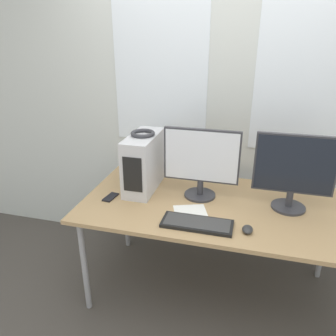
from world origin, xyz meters
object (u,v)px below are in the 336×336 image
object	(u,v)px
keyboard	(197,223)
headphones	(143,133)
pc_tower	(144,162)
monitor_main	(201,161)
monitor_right_near	(294,170)
mouse	(248,229)
cell_phone	(111,197)

from	to	relation	value
keyboard	headphones	bearing A→B (deg)	139.36
pc_tower	monitor_main	world-z (taller)	monitor_main
monitor_right_near	pc_tower	bearing A→B (deg)	177.34
monitor_main	monitor_right_near	xyz separation A→B (m)	(0.60, -0.02, 0.01)
pc_tower	mouse	distance (m)	0.89
cell_phone	keyboard	bearing A→B (deg)	-8.44
pc_tower	monitor_right_near	bearing A→B (deg)	-2.66
monitor_right_near	mouse	world-z (taller)	monitor_right_near
monitor_main	mouse	bearing A→B (deg)	-47.34
headphones	cell_phone	size ratio (longest dim) A/B	1.23
mouse	headphones	bearing A→B (deg)	152.42
monitor_main	mouse	world-z (taller)	monitor_main
monitor_main	keyboard	size ratio (longest dim) A/B	1.21
keyboard	mouse	xyz separation A→B (m)	(0.30, 0.00, 0.01)
monitor_main	cell_phone	distance (m)	0.69
monitor_main	keyboard	xyz separation A→B (m)	(0.05, -0.38, -0.26)
monitor_main	cell_phone	size ratio (longest dim) A/B	3.72
mouse	cell_phone	xyz separation A→B (m)	(-0.95, 0.19, -0.01)
pc_tower	headphones	bearing A→B (deg)	90.00
mouse	pc_tower	bearing A→B (deg)	152.47
monitor_main	keyboard	bearing A→B (deg)	-82.71
keyboard	mouse	world-z (taller)	mouse
mouse	cell_phone	bearing A→B (deg)	168.90
monitor_right_near	keyboard	bearing A→B (deg)	-146.83
headphones	mouse	xyz separation A→B (m)	(0.77, -0.40, -0.41)
monitor_main	monitor_right_near	distance (m)	0.60
headphones	keyboard	size ratio (longest dim) A/B	0.40
keyboard	mouse	bearing A→B (deg)	0.63
monitor_right_near	cell_phone	size ratio (longest dim) A/B	3.64
headphones	pc_tower	bearing A→B (deg)	-90.00
pc_tower	cell_phone	world-z (taller)	pc_tower
headphones	monitor_right_near	bearing A→B (deg)	-2.70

